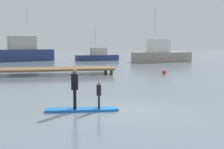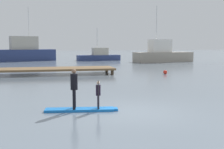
% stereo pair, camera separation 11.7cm
% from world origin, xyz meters
% --- Properties ---
extents(ground_plane, '(240.00, 240.00, 0.00)m').
position_xyz_m(ground_plane, '(0.00, 0.00, 0.00)').
color(ground_plane, slate).
extents(paddleboard_near, '(3.01, 0.93, 0.10)m').
position_xyz_m(paddleboard_near, '(-2.09, 0.62, 0.05)').
color(paddleboard_near, blue).
rests_on(paddleboard_near, ground).
extents(paddler_adult, '(0.33, 0.51, 1.63)m').
position_xyz_m(paddler_adult, '(-2.37, 0.67, 1.04)').
color(paddler_adult, black).
rests_on(paddler_adult, paddleboard_near).
extents(paddler_child_solo, '(0.22, 0.39, 1.17)m').
position_xyz_m(paddler_child_solo, '(-1.40, 0.52, 0.73)').
color(paddler_child_solo, black).
rests_on(paddler_child_solo, paddleboard_near).
extents(fishing_boat_white_large, '(12.18, 6.53, 8.84)m').
position_xyz_m(fishing_boat_white_large, '(-8.26, 37.68, 1.38)').
color(fishing_boat_white_large, navy).
rests_on(fishing_boat_white_large, ground).
extents(fishing_boat_green_midground, '(7.51, 2.77, 5.44)m').
position_xyz_m(fishing_boat_green_midground, '(4.77, 36.66, 0.77)').
color(fishing_boat_green_midground, navy).
rests_on(fishing_boat_green_midground, ground).
extents(motor_boat_small_navy, '(9.79, 4.22, 8.53)m').
position_xyz_m(motor_boat_small_navy, '(13.77, 30.65, 1.18)').
color(motor_boat_small_navy, '#9E9384').
rests_on(motor_boat_small_navy, ground).
extents(floating_dock, '(12.86, 3.17, 0.58)m').
position_xyz_m(floating_dock, '(-3.98, 15.40, 0.48)').
color(floating_dock, brown).
rests_on(floating_dock, ground).
extents(mooring_buoy_mid, '(0.37, 0.37, 0.37)m').
position_xyz_m(mooring_buoy_mid, '(6.96, 13.39, 0.19)').
color(mooring_buoy_mid, red).
rests_on(mooring_buoy_mid, ground).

